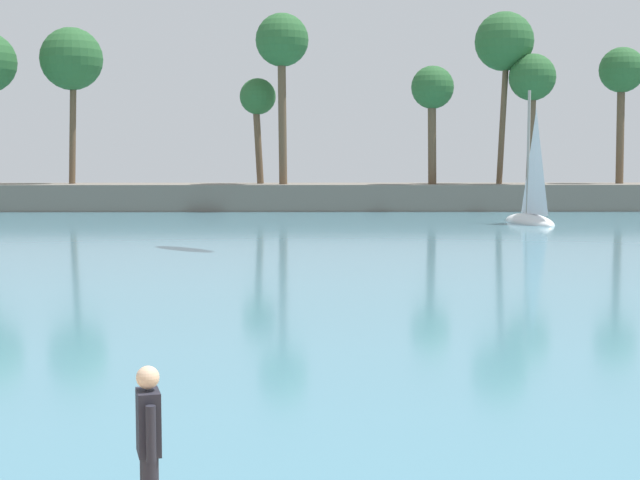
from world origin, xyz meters
TOP-DOWN VIEW (x-y plane):
  - sea at (0.00, 56.48)m, footprint 220.00×94.94m
  - palm_headland at (-1.17, 63.90)m, footprint 95.64×6.44m
  - person_at_waterline at (-2.61, 8.08)m, footprint 0.28×0.54m
  - sailboat_near_shore at (10.77, 49.92)m, footprint 2.55×5.43m

SIDE VIEW (x-z plane):
  - sea at x=0.00m, z-range 0.00..0.06m
  - sailboat_near_shore at x=10.77m, z-range -3.04..4.53m
  - person_at_waterline at x=-2.61m, z-range 0.06..1.73m
  - palm_headland at x=-1.17m, z-range -2.90..10.34m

